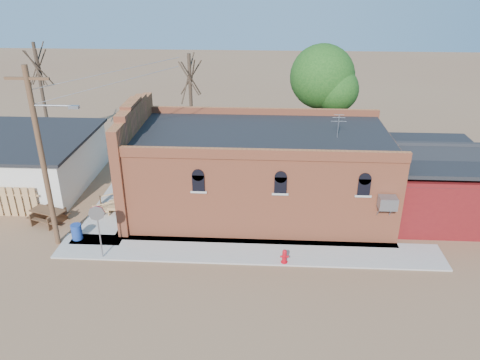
# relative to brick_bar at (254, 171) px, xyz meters

# --- Properties ---
(ground) EXTENTS (120.00, 120.00, 0.00)m
(ground) POSITION_rel_brick_bar_xyz_m (-1.64, -5.49, -2.34)
(ground) COLOR brown
(ground) RESTS_ON ground
(sidewalk_south) EXTENTS (19.00, 2.20, 0.08)m
(sidewalk_south) POSITION_rel_brick_bar_xyz_m (-0.14, -4.59, -2.30)
(sidewalk_south) COLOR #9E9991
(sidewalk_south) RESTS_ON ground
(sidewalk_west) EXTENTS (2.60, 10.00, 0.08)m
(sidewalk_west) POSITION_rel_brick_bar_xyz_m (-7.94, 0.51, -2.30)
(sidewalk_west) COLOR #9E9991
(sidewalk_west) RESTS_ON ground
(brick_bar) EXTENTS (16.40, 7.97, 6.30)m
(brick_bar) POSITION_rel_brick_bar_xyz_m (0.00, 0.00, 0.00)
(brick_bar) COLOR #CC633E
(brick_bar) RESTS_ON ground
(red_shed) EXTENTS (5.40, 6.40, 4.30)m
(red_shed) POSITION_rel_brick_bar_xyz_m (9.86, 0.01, -0.07)
(red_shed) COLOR #5E1012
(red_shed) RESTS_ON ground
(utility_pole) EXTENTS (3.12, 0.26, 9.00)m
(utility_pole) POSITION_rel_brick_bar_xyz_m (-9.79, -4.29, 2.43)
(utility_pole) COLOR #4F381F
(utility_pole) RESTS_ON ground
(tree_bare_near) EXTENTS (2.80, 2.80, 7.65)m
(tree_bare_near) POSITION_rel_brick_bar_xyz_m (-4.64, 7.51, 3.62)
(tree_bare_near) COLOR #3F3024
(tree_bare_near) RESTS_ON ground
(tree_bare_far) EXTENTS (2.80, 2.80, 8.16)m
(tree_bare_far) POSITION_rel_brick_bar_xyz_m (-15.64, 8.51, 4.02)
(tree_bare_far) COLOR #3F3024
(tree_bare_far) RESTS_ON ground
(tree_leafy) EXTENTS (4.40, 4.40, 8.15)m
(tree_leafy) POSITION_rel_brick_bar_xyz_m (4.36, 8.01, 3.59)
(tree_leafy) COLOR #3F3024
(tree_leafy) RESTS_ON ground
(fire_hydrant) EXTENTS (0.40, 0.38, 0.71)m
(fire_hydrant) POSITION_rel_brick_bar_xyz_m (1.60, -5.50, -1.91)
(fire_hydrant) COLOR #BA0A17
(fire_hydrant) RESTS_ON sidewalk_south
(stop_sign) EXTENTS (0.73, 0.27, 2.76)m
(stop_sign) POSITION_rel_brick_bar_xyz_m (-7.13, -5.49, -0.14)
(stop_sign) COLOR gray
(stop_sign) RESTS_ON sidewalk_south
(trash_barrel) EXTENTS (0.63, 0.63, 0.82)m
(trash_barrel) POSITION_rel_brick_bar_xyz_m (-8.94, -3.97, -1.85)
(trash_barrel) COLOR navy
(trash_barrel) RESTS_ON sidewalk_west
(picnic_table) EXTENTS (2.22, 1.93, 0.78)m
(picnic_table) POSITION_rel_brick_bar_xyz_m (-11.14, -2.32, -1.83)
(picnic_table) COLOR #4D321F
(picnic_table) RESTS_ON ground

